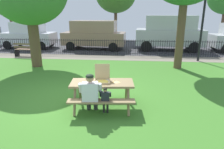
# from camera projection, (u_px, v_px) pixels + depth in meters

# --- Properties ---
(ground) EXTENTS (28.00, 10.97, 0.02)m
(ground) POSITION_uv_depth(u_px,v_px,m) (85.00, 84.00, 8.08)
(ground) COLOR #3F7C29
(cobblestone_walkway) EXTENTS (28.00, 1.40, 0.01)m
(cobblestone_walkway) POSITION_uv_depth(u_px,v_px,m) (102.00, 58.00, 12.63)
(cobblestone_walkway) COLOR gray
(street_asphalt) EXTENTS (28.00, 7.63, 0.01)m
(street_asphalt) POSITION_uv_depth(u_px,v_px,m) (110.00, 46.00, 16.92)
(street_asphalt) COLOR #38383D
(picnic_table_foreground) EXTENTS (1.93, 1.64, 0.79)m
(picnic_table_foreground) POSITION_uv_depth(u_px,v_px,m) (102.00, 88.00, 5.95)
(picnic_table_foreground) COLOR #917850
(picnic_table_foreground) RESTS_ON ground
(pizza_box_open) EXTENTS (0.49, 0.51, 0.49)m
(pizza_box_open) POSITION_uv_depth(u_px,v_px,m) (102.00, 79.00, 5.92)
(pizza_box_open) COLOR tan
(pizza_box_open) RESTS_ON picnic_table_foreground
(pizza_slice_on_table) EXTENTS (0.21, 0.16, 0.02)m
(pizza_slice_on_table) POSITION_uv_depth(u_px,v_px,m) (116.00, 82.00, 5.90)
(pizza_slice_on_table) COLOR #EEDD75
(pizza_slice_on_table) RESTS_ON picnic_table_foreground
(adult_at_table) EXTENTS (0.63, 0.62, 1.19)m
(adult_at_table) POSITION_uv_depth(u_px,v_px,m) (91.00, 92.00, 5.45)
(adult_at_table) COLOR #323232
(adult_at_table) RESTS_ON ground
(child_at_table) EXTENTS (0.32, 0.31, 0.82)m
(child_at_table) POSITION_uv_depth(u_px,v_px,m) (105.00, 98.00, 5.47)
(child_at_table) COLOR #242424
(child_at_table) RESTS_ON ground
(iron_fence_streetside) EXTENTS (20.21, 0.03, 1.03)m
(iron_fence_streetside) POSITION_uv_depth(u_px,v_px,m) (103.00, 47.00, 13.14)
(iron_fence_streetside) COLOR black
(iron_fence_streetside) RESTS_ON ground
(park_bench_left) EXTENTS (1.63, 0.58, 0.85)m
(park_bench_left) POSITION_uv_depth(u_px,v_px,m) (27.00, 50.00, 12.79)
(park_bench_left) COLOR brown
(park_bench_left) RESTS_ON ground
(lamp_post_walkway) EXTENTS (0.28, 0.28, 4.22)m
(lamp_post_walkway) POSITION_uv_depth(u_px,v_px,m) (204.00, 14.00, 11.00)
(lamp_post_walkway) COLOR black
(lamp_post_walkway) RESTS_ON ground
(parked_car_left) EXTENTS (3.94, 1.91, 1.98)m
(parked_car_left) POSITION_uv_depth(u_px,v_px,m) (29.00, 35.00, 15.71)
(parked_car_left) COLOR silver
(parked_car_left) RESTS_ON ground
(parked_car_center) EXTENTS (4.70, 2.17, 2.08)m
(parked_car_center) POSITION_uv_depth(u_px,v_px,m) (94.00, 34.00, 15.23)
(parked_car_center) COLOR #A07E62
(parked_car_center) RESTS_ON ground
(parked_car_right) EXTENTS (4.80, 2.29, 2.46)m
(parked_car_right) POSITION_uv_depth(u_px,v_px,m) (169.00, 32.00, 14.67)
(parked_car_right) COLOR #B6BBBB
(parked_car_right) RESTS_ON ground
(far_tree_left) EXTENTS (3.64, 3.64, 5.41)m
(far_tree_left) POSITION_uv_depth(u_px,v_px,m) (9.00, 1.00, 20.99)
(far_tree_left) COLOR brown
(far_tree_left) RESTS_ON ground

